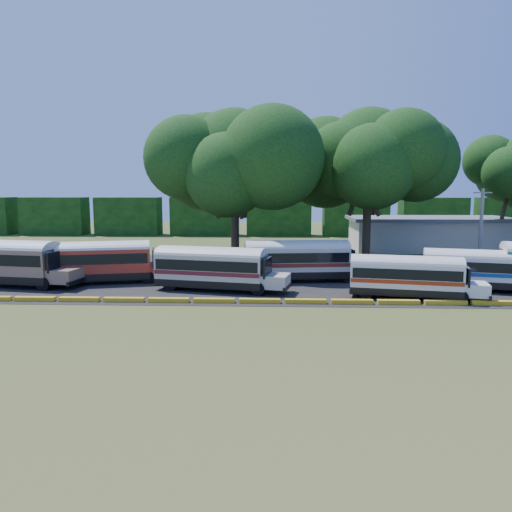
{
  "coord_description": "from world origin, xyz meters",
  "views": [
    {
      "loc": [
        -0.48,
        -30.91,
        7.5
      ],
      "look_at": [
        -1.95,
        6.0,
        2.44
      ],
      "focal_mm": 35.0,
      "sensor_mm": 36.0,
      "label": 1
    }
  ],
  "objects_px": {
    "bus_red": "(99,259)",
    "bus_cream_west": "(214,266)",
    "bus_white_red": "(409,274)",
    "tree_west": "(235,159)",
    "bus_beige": "(5,260)"
  },
  "relations": [
    {
      "from": "bus_red",
      "to": "bus_white_red",
      "type": "height_order",
      "value": "bus_red"
    },
    {
      "from": "bus_cream_west",
      "to": "bus_beige",
      "type": "bearing_deg",
      "value": -171.55
    },
    {
      "from": "bus_white_red",
      "to": "tree_west",
      "type": "height_order",
      "value": "tree_west"
    },
    {
      "from": "bus_red",
      "to": "tree_west",
      "type": "bearing_deg",
      "value": 30.8
    },
    {
      "from": "bus_beige",
      "to": "bus_cream_west",
      "type": "xyz_separation_m",
      "value": [
        16.2,
        -1.06,
        -0.21
      ]
    },
    {
      "from": "tree_west",
      "to": "bus_cream_west",
      "type": "bearing_deg",
      "value": -92.58
    },
    {
      "from": "bus_cream_west",
      "to": "tree_west",
      "type": "relative_size",
      "value": 0.67
    },
    {
      "from": "bus_cream_west",
      "to": "tree_west",
      "type": "distance_m",
      "value": 15.0
    },
    {
      "from": "bus_cream_west",
      "to": "tree_west",
      "type": "xyz_separation_m",
      "value": [
        0.56,
        12.4,
        8.42
      ]
    },
    {
      "from": "bus_beige",
      "to": "bus_cream_west",
      "type": "distance_m",
      "value": 16.23
    },
    {
      "from": "bus_red",
      "to": "bus_cream_west",
      "type": "bearing_deg",
      "value": -28.96
    },
    {
      "from": "bus_white_red",
      "to": "tree_west",
      "type": "distance_m",
      "value": 21.3
    },
    {
      "from": "bus_white_red",
      "to": "bus_cream_west",
      "type": "bearing_deg",
      "value": -177.78
    },
    {
      "from": "bus_cream_west",
      "to": "bus_white_red",
      "type": "relative_size",
      "value": 1.1
    },
    {
      "from": "bus_red",
      "to": "bus_cream_west",
      "type": "xyz_separation_m",
      "value": [
        9.38,
        -2.49,
        -0.09
      ]
    }
  ]
}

